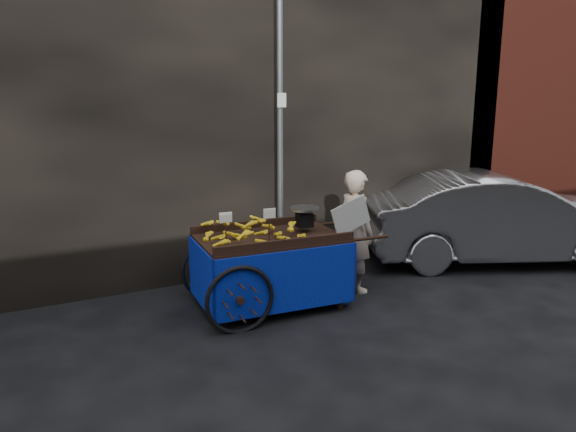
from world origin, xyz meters
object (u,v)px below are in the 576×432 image
banana_cart (266,244)px  vendor (356,231)px  parked_car (499,218)px  plastic_bag (342,296)px

banana_cart → vendor: 1.25m
vendor → parked_car: size_ratio=0.39×
banana_cart → plastic_bag: (0.82, -0.40, -0.66)m
vendor → plastic_bag: size_ratio=6.04×
banana_cart → vendor: vendor is taller
banana_cart → plastic_bag: banana_cart is taller
banana_cart → vendor: size_ratio=1.51×
vendor → parked_car: (2.60, 0.07, -0.13)m
banana_cart → parked_car: 3.86m
banana_cart → parked_car: bearing=4.9°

